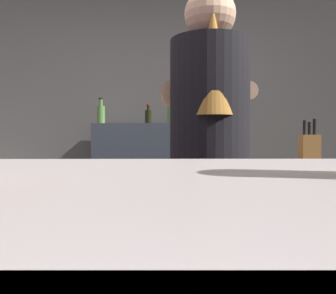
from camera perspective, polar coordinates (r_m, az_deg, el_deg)
The scene contains 10 objects.
wall_back at distance 3.62m, azimuth -1.92°, elevation 5.47°, with size 5.20×0.10×2.70m, color #504E4A.
prep_counter at distance 2.11m, azimuth 7.31°, elevation -16.25°, with size 2.10×0.60×0.92m, color brown.
back_shelf at distance 3.37m, azimuth -4.93°, elevation -6.79°, with size 0.79×0.36×1.23m, color #323942.
bartender at distance 1.55m, azimuth 6.66°, elevation -2.03°, with size 0.42×0.51×1.73m.
knife_block at distance 2.14m, azimuth 21.58°, elevation -0.67°, with size 0.10×0.08×0.29m.
mixing_bowl at distance 1.94m, azimuth -9.19°, elevation -3.16°, with size 0.20×0.20×0.05m, color slate.
chefs_knife at distance 2.00m, azimuth 13.08°, elevation -3.69°, with size 0.24×0.03×0.01m, color silver.
bottle_hot_sauce at distance 3.33m, azimuth -10.65°, elevation 5.24°, with size 0.07×0.07×0.23m.
bottle_olive_oil at distance 3.29m, azimuth 0.56°, elevation 5.34°, with size 0.07×0.07×0.24m.
bottle_soy at distance 3.27m, azimuth -3.14°, elevation 4.94°, with size 0.06×0.06×0.18m.
Camera 1 is at (0.06, -1.41, 1.10)m, focal length 38.26 mm.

